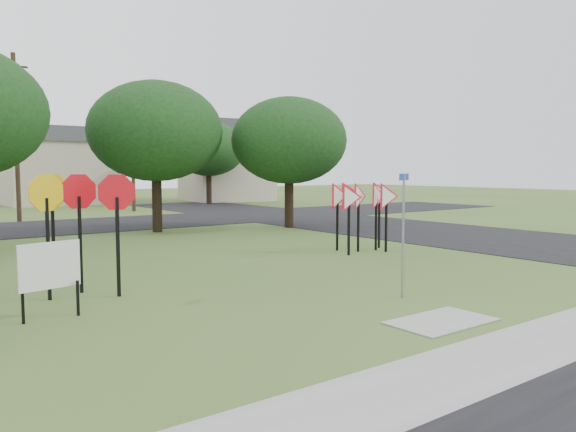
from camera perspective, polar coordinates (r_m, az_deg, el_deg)
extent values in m
plane|color=#3B5821|center=(12.59, 6.58, -8.29)|extent=(140.00, 140.00, 0.00)
cube|color=gray|center=(10.07, 23.59, -11.95)|extent=(30.00, 1.60, 0.02)
cube|color=black|center=(27.98, 10.40, -1.13)|extent=(8.00, 50.00, 0.02)
cube|color=black|center=(30.24, -20.41, -0.91)|extent=(60.00, 8.00, 0.02)
cube|color=gray|center=(11.02, 15.31, -10.27)|extent=(2.00, 1.20, 0.02)
cylinder|color=gray|center=(12.57, 11.61, -2.02)|extent=(0.05, 0.05, 2.75)
cube|color=#0D2E98|center=(12.49, 11.71, 3.91)|extent=(0.53, 0.24, 0.15)
cube|color=black|center=(13.72, -20.35, -2.76)|extent=(0.07, 0.07, 2.23)
cube|color=black|center=(13.05, -16.89, -3.04)|extent=(0.07, 0.07, 2.23)
cube|color=black|center=(13.20, -23.19, -3.13)|extent=(0.07, 0.07, 2.23)
cube|color=black|center=(14.59, -22.73, -2.40)|extent=(0.07, 0.07, 2.23)
cube|color=black|center=(18.63, 6.20, -1.15)|extent=(0.06, 0.06, 1.86)
cube|color=black|center=(19.50, 7.15, -0.90)|extent=(0.06, 0.06, 1.86)
cube|color=black|center=(19.58, 9.94, -0.91)|extent=(0.06, 0.06, 1.86)
cube|color=black|center=(19.67, 5.03, -0.83)|extent=(0.06, 0.06, 1.86)
cube|color=black|center=(20.45, 6.18, -0.62)|extent=(0.06, 0.06, 1.86)
cube|color=black|center=(20.52, 9.25, -0.64)|extent=(0.06, 0.06, 1.86)
cube|color=black|center=(19.90, 8.93, -0.80)|extent=(0.06, 0.06, 1.86)
cube|color=black|center=(11.50, -25.34, -8.21)|extent=(0.05, 0.05, 0.69)
cube|color=black|center=(11.73, -20.57, -7.81)|extent=(0.05, 0.05, 0.69)
cube|color=silver|center=(11.47, -23.04, -4.65)|extent=(1.17, 0.28, 0.89)
cylinder|color=#392A1A|center=(33.57, -25.89, 7.11)|extent=(0.24, 0.24, 9.00)
cube|color=#392A1A|center=(33.97, -26.12, 13.52)|extent=(1.40, 0.10, 0.10)
cylinder|color=#392A1A|center=(39.66, -15.51, 6.62)|extent=(0.24, 0.24, 8.50)
cube|color=#392A1A|center=(39.94, -15.62, 11.71)|extent=(1.40, 0.10, 0.10)
cube|color=#B8AA94|center=(50.46, -22.56, 4.00)|extent=(8.00, 8.00, 5.00)
cube|color=#434348|center=(50.54, -22.68, 7.51)|extent=(8.40, 8.40, 1.20)
cube|color=#B8AA94|center=(52.11, -6.31, 4.89)|extent=(7.91, 7.91, 6.00)
cube|color=#434348|center=(52.25, -6.35, 8.85)|extent=(8.30, 8.30, 1.20)
cylinder|color=black|center=(26.14, -13.17, 1.09)|extent=(0.44, 0.44, 2.45)
ellipsoid|color=black|center=(26.14, -13.30, 8.38)|extent=(6.00, 6.00, 4.50)
cylinder|color=black|center=(27.44, 0.11, 1.20)|extent=(0.44, 0.44, 2.27)
ellipsoid|color=black|center=(27.42, 0.11, 7.67)|extent=(5.60, 5.60, 4.20)
cylinder|color=black|center=(46.68, -8.03, 2.72)|extent=(0.44, 0.44, 2.45)
ellipsoid|color=black|center=(46.69, -8.08, 6.80)|extent=(6.00, 6.00, 4.50)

